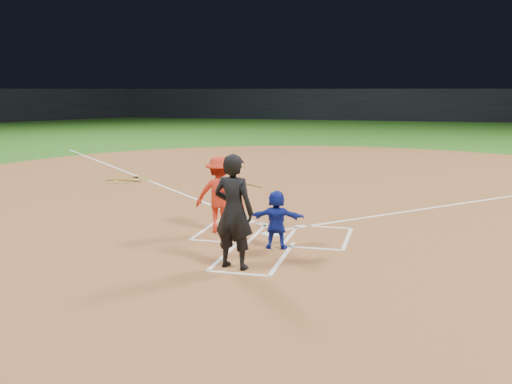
% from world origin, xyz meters
% --- Properties ---
extents(ground, '(120.00, 120.00, 0.00)m').
position_xyz_m(ground, '(0.00, 0.00, 0.00)').
color(ground, '#215816').
rests_on(ground, ground).
extents(home_plate_dirt, '(28.00, 28.00, 0.01)m').
position_xyz_m(home_plate_dirt, '(0.00, 6.00, 0.01)').
color(home_plate_dirt, brown).
rests_on(home_plate_dirt, ground).
extents(stadium_wall_far, '(80.00, 1.20, 3.20)m').
position_xyz_m(stadium_wall_far, '(0.00, 48.00, 1.60)').
color(stadium_wall_far, black).
rests_on(stadium_wall_far, ground).
extents(home_plate, '(0.60, 0.60, 0.02)m').
position_xyz_m(home_plate, '(0.00, 0.00, 0.02)').
color(home_plate, silver).
rests_on(home_plate, home_plate_dirt).
extents(on_deck_circle, '(1.70, 1.70, 0.01)m').
position_xyz_m(on_deck_circle, '(-6.69, 6.08, 0.02)').
color(on_deck_circle, brown).
rests_on(on_deck_circle, home_plate_dirt).
extents(on_deck_logo, '(0.80, 0.80, 0.00)m').
position_xyz_m(on_deck_logo, '(-6.69, 6.08, 0.02)').
color(on_deck_logo, gold).
rests_on(on_deck_logo, on_deck_circle).
extents(on_deck_bat_a, '(0.50, 0.74, 0.06)m').
position_xyz_m(on_deck_bat_a, '(-6.54, 6.33, 0.05)').
color(on_deck_bat_a, '#A96D3E').
rests_on(on_deck_bat_a, on_deck_circle).
extents(on_deck_bat_b, '(0.66, 0.62, 0.06)m').
position_xyz_m(on_deck_bat_b, '(-6.89, 5.98, 0.05)').
color(on_deck_bat_b, olive).
rests_on(on_deck_bat_b, on_deck_circle).
extents(on_deck_bat_c, '(0.84, 0.13, 0.06)m').
position_xyz_m(on_deck_bat_c, '(-6.39, 5.78, 0.05)').
color(on_deck_bat_c, brown).
rests_on(on_deck_bat_c, on_deck_circle).
extents(bat_weight_donut, '(0.19, 0.19, 0.05)m').
position_xyz_m(bat_weight_donut, '(-6.49, 6.48, 0.05)').
color(bat_weight_donut, black).
rests_on(bat_weight_donut, on_deck_circle).
extents(catcher, '(1.12, 0.45, 1.17)m').
position_xyz_m(catcher, '(0.29, -1.08, 0.60)').
color(catcher, '#12239A').
rests_on(catcher, home_plate_dirt).
extents(umpire, '(0.82, 0.62, 2.03)m').
position_xyz_m(umpire, '(-0.16, -2.50, 1.03)').
color(umpire, black).
rests_on(umpire, home_plate_dirt).
extents(chalk_markings, '(28.35, 17.32, 0.01)m').
position_xyz_m(chalk_markings, '(0.00, 5.29, 0.01)').
color(chalk_markings, white).
rests_on(chalk_markings, home_plate_dirt).
extents(batter_at_plate, '(1.51, 0.80, 1.68)m').
position_xyz_m(batter_at_plate, '(-1.21, -0.08, 0.85)').
color(batter_at_plate, red).
rests_on(batter_at_plate, home_plate_dirt).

